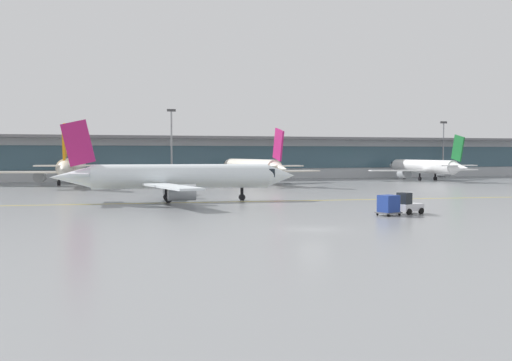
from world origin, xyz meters
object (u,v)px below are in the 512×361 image
Objects in this scene: cargo_dolly_lead at (388,204)px; apron_light_mast_1 at (172,142)px; taxiing_regional_jet at (178,177)px; gate_airplane_3 at (424,167)px; apron_light_mast_2 at (443,146)px; gate_airplane_1 at (72,167)px; baggage_tug at (408,205)px; gate_airplane_2 at (252,168)px.

apron_light_mast_1 is at bearing 80.74° from cargo_dolly_lead.
cargo_dolly_lead is (16.22, -22.33, -1.92)m from taxiing_regional_jet.
apron_light_mast_2 reaches higher than gate_airplane_3.
baggage_tug is (31.21, -64.50, -2.36)m from gate_airplane_1.
gate_airplane_3 is 19.18m from apron_light_mast_2.
apron_light_mast_2 reaches higher than gate_airplane_2.
taxiing_regional_jet is (-60.99, -41.50, 0.08)m from gate_airplane_3.
gate_airplane_1 is 1.09× the size of taxiing_regional_jet.
gate_airplane_3 is at bearing -136.59° from apron_light_mast_2.
gate_airplane_1 is 13.29× the size of cargo_dolly_lead.
gate_airplane_1 reaches higher than cargo_dolly_lead.
baggage_tug is at bearing 144.45° from gate_airplane_3.
cargo_dolly_lead is (-4.48, -60.39, -2.04)m from gate_airplane_2.
gate_airplane_1 is 87.77m from apron_light_mast_2.
cargo_dolly_lead is at bearing -127.26° from apron_light_mast_2.
apron_light_mast_1 is (-53.79, 8.90, 5.27)m from gate_airplane_3.
gate_airplane_1 is at bearing 87.12° from gate_airplane_3.
gate_airplane_1 reaches higher than gate_airplane_2.
gate_airplane_2 is at bearing 71.84° from baggage_tug.
apron_light_mast_1 is at bearing 41.84° from gate_airplane_2.
gate_airplane_3 reaches higher than cargo_dolly_lead.
gate_airplane_1 is 71.69m from baggage_tug.
gate_airplane_3 is 11.79× the size of cargo_dolly_lead.
apron_light_mast_1 is (-13.50, 12.35, 5.06)m from gate_airplane_2.
baggage_tug reaches higher than cargo_dolly_lead.
apron_light_mast_1 is 1.09× the size of apron_light_mast_2.
apron_light_mast_1 is at bearing -176.69° from apron_light_mast_2.
gate_airplane_1 is 1.05× the size of gate_airplane_2.
gate_airplane_2 is 18.98m from apron_light_mast_1.
apron_light_mast_1 is (-11.59, 71.99, 7.26)m from baggage_tug.
gate_airplane_2 is at bearing 69.43° from cargo_dolly_lead.
taxiing_regional_jet is 28.69m from baggage_tug.
apron_light_mast_2 reaches higher than taxiing_regional_jet.
apron_light_mast_1 reaches higher than cargo_dolly_lead.
apron_light_mast_2 reaches higher than gate_airplane_1.
gate_airplane_2 is 1.04× the size of taxiing_regional_jet.
gate_airplane_2 is 43.32m from taxiing_regional_jet.
taxiing_regional_jet is at bearing 109.66° from cargo_dolly_lead.
gate_airplane_1 is 1.13× the size of gate_airplane_3.
baggage_tug is at bearing -148.93° from gate_airplane_1.
gate_airplane_3 is (40.29, 3.45, -0.20)m from gate_airplane_2.
gate_airplane_2 is 12.64× the size of cargo_dolly_lead.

